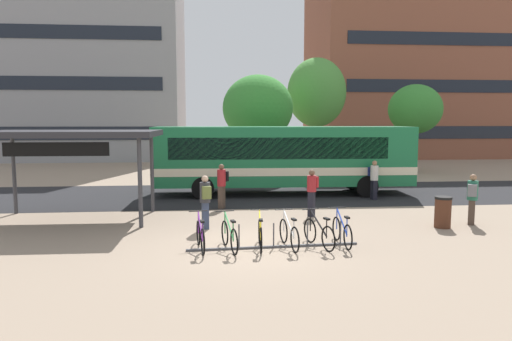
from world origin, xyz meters
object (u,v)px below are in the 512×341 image
commuter_black_pack_3 (222,183)px  commuter_grey_pack_4 (472,196)px  parked_bicycle_green_1 (229,236)px  parked_bicycle_yellow_2 (260,235)px  trash_bin (443,212)px  street_tree_0 (415,109)px  parked_bicycle_blue_5 (342,232)px  parked_bicycle_purple_0 (201,236)px  commuter_red_pack_1 (312,189)px  parked_bicycle_white_3 (289,234)px  commuter_olive_pack_2 (205,198)px  parked_bicycle_black_4 (319,233)px  transit_shelter (71,136)px  city_bus (284,157)px  commuter_navy_pack_0 (374,177)px  street_tree_1 (317,93)px  street_tree_2 (258,108)px

commuter_black_pack_3 → commuter_grey_pack_4: (8.29, -3.71, -0.04)m
parked_bicycle_green_1 → parked_bicycle_yellow_2: (0.85, 0.09, 0.00)m
trash_bin → street_tree_0: 17.49m
parked_bicycle_blue_5 → parked_bicycle_yellow_2: bearing=90.8°
parked_bicycle_purple_0 → commuter_red_pack_1: bearing=-52.0°
commuter_black_pack_3 → parked_bicycle_white_3: bearing=47.0°
parked_bicycle_white_3 → trash_bin: bearing=-79.1°
parked_bicycle_blue_5 → commuter_olive_pack_2: bearing=56.8°
parked_bicycle_black_4 → transit_shelter: (-7.80, 4.21, 2.57)m
transit_shelter → street_tree_0: (18.46, 13.67, 1.27)m
parked_bicycle_green_1 → commuter_red_pack_1: (3.17, 4.19, 0.61)m
trash_bin → commuter_grey_pack_4: bearing=14.7°
city_bus → parked_bicycle_black_4: bearing=-91.2°
parked_bicycle_purple_0 → city_bus: bearing=-30.0°
parked_bicycle_purple_0 → parked_bicycle_black_4: bearing=-98.2°
transit_shelter → commuter_navy_pack_0: transit_shelter is taller
street_tree_0 → parked_bicycle_white_3: bearing=-122.7°
city_bus → street_tree_1: size_ratio=1.57×
parked_bicycle_white_3 → street_tree_1: size_ratio=0.22×
parked_bicycle_black_4 → parked_bicycle_yellow_2: bearing=73.0°
parked_bicycle_blue_5 → commuter_olive_pack_2: (-3.86, 2.30, 0.62)m
parked_bicycle_green_1 → trash_bin: trash_bin is taller
city_bus → street_tree_0: (10.21, 8.63, 2.45)m
parked_bicycle_green_1 → transit_shelter: 7.30m
commuter_grey_pack_4 → trash_bin: (-1.17, -0.31, -0.47)m
trash_bin → street_tree_1: 17.95m
parked_bicycle_purple_0 → street_tree_0: size_ratio=0.29×
street_tree_0 → street_tree_1: 6.68m
parked_bicycle_yellow_2 → transit_shelter: 7.89m
commuter_red_pack_1 → commuter_grey_pack_4: (5.04, -1.89, -0.01)m
transit_shelter → street_tree_1: (12.00, 14.99, 2.41)m
parked_bicycle_yellow_2 → commuter_navy_pack_0: size_ratio=0.99×
commuter_red_pack_1 → parked_bicycle_green_1: bearing=-3.4°
parked_bicycle_blue_5 → transit_shelter: (-8.49, 4.07, 2.57)m
commuter_black_pack_3 → street_tree_1: 15.51m
parked_bicycle_blue_5 → street_tree_2: 16.10m
parked_bicycle_yellow_2 → transit_shelter: size_ratio=0.29×
parked_bicycle_white_3 → street_tree_1: (5.04, 19.19, 4.98)m
parked_bicycle_black_4 → street_tree_2: (-0.17, 15.75, 3.83)m
parked_bicycle_green_1 → commuter_grey_pack_4: commuter_grey_pack_4 is taller
city_bus → parked_bicycle_yellow_2: city_bus is taller
transit_shelter → street_tree_1: street_tree_1 is taller
parked_bicycle_yellow_2 → street_tree_0: bearing=-31.1°
parked_bicycle_white_3 → city_bus: bearing=-16.5°
parked_bicycle_yellow_2 → parked_bicycle_blue_5: bearing=-83.4°
parked_bicycle_black_4 → commuter_navy_pack_0: (4.18, 7.40, 0.62)m
commuter_navy_pack_0 → commuter_red_pack_1: bearing=-56.6°
commuter_navy_pack_0 → commuter_black_pack_3: size_ratio=0.98×
parked_bicycle_yellow_2 → commuter_red_pack_1: 4.75m
transit_shelter → commuter_red_pack_1: size_ratio=3.46×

